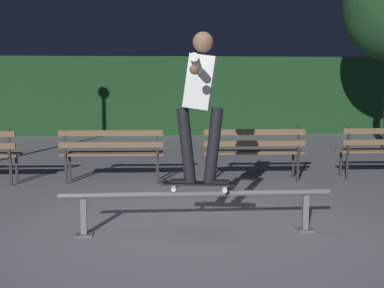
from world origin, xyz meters
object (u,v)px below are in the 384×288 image
(skateboard, at_px, (200,184))
(skateboarder, at_px, (200,94))
(park_bench_right_center, at_px, (253,148))
(park_bench_left_center, at_px, (112,149))
(grind_rail, at_px, (196,200))

(skateboard, height_order, skateboarder, skateboarder)
(skateboard, relative_size, park_bench_right_center, 0.50)
(park_bench_left_center, bearing_deg, grind_rail, -69.79)
(skateboarder, xyz_separation_m, park_bench_right_center, (1.13, 2.90, -0.92))
(skateboarder, bearing_deg, grind_rail, 179.26)
(park_bench_left_center, relative_size, park_bench_right_center, 1.00)
(skateboard, bearing_deg, grind_rail, -180.00)
(skateboard, height_order, park_bench_left_center, park_bench_left_center)
(grind_rail, xyz_separation_m, park_bench_left_center, (-1.07, 2.90, 0.19))
(grind_rail, relative_size, park_bench_left_center, 1.77)
(grind_rail, height_order, park_bench_left_center, park_bench_left_center)
(grind_rail, distance_m, park_bench_left_center, 3.09)
(grind_rail, xyz_separation_m, skateboarder, (0.04, -0.00, 1.11))
(park_bench_right_center, bearing_deg, park_bench_left_center, 180.00)
(skateboarder, bearing_deg, skateboard, 170.11)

